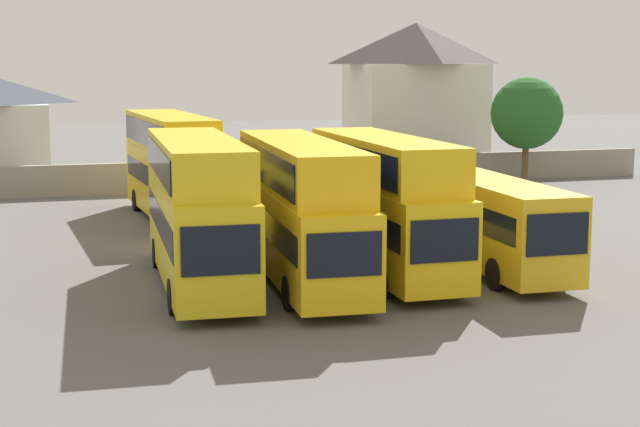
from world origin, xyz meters
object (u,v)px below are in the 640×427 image
object	(u,v)px
bus_2	(301,203)
bus_5	(171,161)
house_terrace_centre	(415,96)
bus_4	(486,217)
bus_3	(385,198)
tree_left_of_lot	(527,113)
bus_7	(338,174)
bus_1	(198,204)
bus_6	(237,178)

from	to	relation	value
bus_2	bus_5	distance (m)	14.90
house_terrace_centre	bus_2	bearing A→B (deg)	-118.04
bus_4	house_terrace_centre	world-z (taller)	house_terrace_centre
bus_3	bus_5	distance (m)	15.41
bus_2	bus_3	distance (m)	3.24
bus_2	bus_4	distance (m)	7.20
bus_2	house_terrace_centre	bearing A→B (deg)	155.20
bus_4	tree_left_of_lot	size ratio (longest dim) A/B	1.65
bus_7	tree_left_of_lot	bearing A→B (deg)	118.24
house_terrace_centre	bus_7	bearing A→B (deg)	-122.70
bus_2	bus_3	size ratio (longest dim) A/B	1.12
bus_7	tree_left_of_lot	distance (m)	17.00
bus_1	bus_4	xyz separation A→B (m)	(10.67, -0.13, -0.92)
bus_2	tree_left_of_lot	distance (m)	30.58
bus_5	bus_7	distance (m)	8.39
bus_1	tree_left_of_lot	xyz separation A→B (m)	(24.13, 22.17, 1.52)
bus_5	bus_2	bearing A→B (deg)	6.05
bus_3	bus_5	bearing A→B (deg)	-158.00
bus_2	bus_5	size ratio (longest dim) A/B	1.05
bus_1	bus_4	size ratio (longest dim) A/B	1.05
tree_left_of_lot	bus_4	bearing A→B (deg)	-121.13
bus_5	house_terrace_centre	size ratio (longest dim) A/B	1.13
bus_4	tree_left_of_lot	xyz separation A→B (m)	(13.47, 22.30, 2.44)
bus_6	bus_7	bearing A→B (deg)	88.81
bus_4	bus_7	world-z (taller)	bus_7
bus_3	bus_5	xyz separation A→B (m)	(-5.70, 14.32, 0.06)
bus_3	tree_left_of_lot	distance (m)	28.22
bus_1	bus_3	distance (m)	6.74
bus_3	bus_1	bearing A→B (deg)	-89.71
bus_1	tree_left_of_lot	size ratio (longest dim) A/B	1.73
bus_1	house_terrace_centre	xyz separation A→B (m)	(20.21, 30.96, 2.34)
bus_5	tree_left_of_lot	world-z (taller)	tree_left_of_lot
bus_3	bus_6	size ratio (longest dim) A/B	0.90
bus_3	bus_5	world-z (taller)	bus_5
bus_3	tree_left_of_lot	world-z (taller)	tree_left_of_lot
bus_6	bus_2	bearing A→B (deg)	0.21
bus_6	house_terrace_centre	bearing A→B (deg)	138.94
bus_4	bus_5	bearing A→B (deg)	-144.92
bus_2	bus_5	xyz separation A→B (m)	(-2.49, 14.69, 0.08)
bus_5	bus_6	size ratio (longest dim) A/B	0.96
bus_3	tree_left_of_lot	size ratio (longest dim) A/B	1.63
bus_3	bus_4	xyz separation A→B (m)	(3.93, -0.13, -0.87)
bus_1	bus_5	size ratio (longest dim) A/B	1.00
bus_5	bus_6	distance (m)	3.35
bus_1	bus_7	world-z (taller)	bus_1
bus_2	bus_5	bearing A→B (deg)	-167.15
bus_1	bus_3	bearing A→B (deg)	92.81
bus_3	tree_left_of_lot	bearing A→B (deg)	142.16
bus_2	house_terrace_centre	world-z (taller)	house_terrace_centre
bus_5	bus_7	size ratio (longest dim) A/B	1.13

